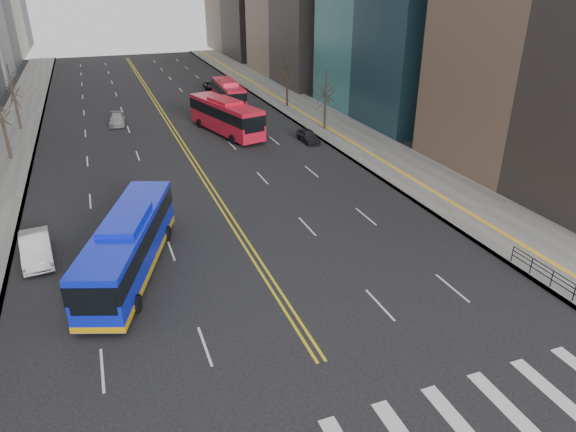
{
  "coord_description": "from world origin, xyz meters",
  "views": [
    {
      "loc": [
        -7.83,
        -11.38,
        15.84
      ],
      "look_at": [
        0.86,
        11.6,
        4.26
      ],
      "focal_mm": 32.0,
      "sensor_mm": 36.0,
      "label": 1
    }
  ],
  "objects": [
    {
      "name": "car_silver",
      "position": [
        -5.68,
        50.46,
        0.61
      ],
      "size": [
        2.14,
        4.34,
        1.21
      ],
      "primitive_type": "imported",
      "rotation": [
        0.0,
        0.0,
        -0.11
      ],
      "color": "#9D9CA2",
      "rests_on": "ground"
    },
    {
      "name": "blue_bus",
      "position": [
        -7.22,
        16.06,
        1.89
      ],
      "size": [
        6.71,
        12.57,
        3.6
      ],
      "color": "#0D1ED1",
      "rests_on": "ground"
    },
    {
      "name": "pedestrian_railing",
      "position": [
        14.3,
        6.0,
        0.82
      ],
      "size": [
        0.06,
        6.06,
        1.02
      ],
      "color": "black",
      "rests_on": "sidewalk_right"
    },
    {
      "name": "car_dark_far",
      "position": [
        9.14,
        67.38,
        0.53
      ],
      "size": [
        2.1,
        3.97,
        1.06
      ],
      "primitive_type": "imported",
      "rotation": [
        0.0,
        0.0,
        -0.09
      ],
      "color": "black",
      "rests_on": "ground"
    },
    {
      "name": "centerline",
      "position": [
        0.0,
        55.0,
        0.01
      ],
      "size": [
        0.55,
        100.0,
        0.01
      ],
      "color": "gold",
      "rests_on": "ground"
    },
    {
      "name": "red_bus_far",
      "position": [
        8.81,
        54.73,
        1.88
      ],
      "size": [
        3.07,
        10.7,
        3.38
      ],
      "color": "red",
      "rests_on": "ground"
    },
    {
      "name": "car_white",
      "position": [
        -12.5,
        19.6,
        0.79
      ],
      "size": [
        2.17,
        4.96,
        1.59
      ],
      "primitive_type": "imported",
      "rotation": [
        0.0,
        0.0,
        0.1
      ],
      "color": "silver",
      "rests_on": "ground"
    },
    {
      "name": "sidewalk_right",
      "position": [
        17.5,
        45.0,
        0.07
      ],
      "size": [
        7.0,
        130.0,
        0.15
      ],
      "primitive_type": "cube",
      "color": "gray",
      "rests_on": "ground"
    },
    {
      "name": "street_trees",
      "position": [
        -7.18,
        34.55,
        4.87
      ],
      "size": [
        35.2,
        47.2,
        7.6
      ],
      "color": "black",
      "rests_on": "ground"
    },
    {
      "name": "red_bus_near",
      "position": [
        5.29,
        42.5,
        2.1
      ],
      "size": [
        5.64,
        12.29,
        3.78
      ],
      "color": "red",
      "rests_on": "ground"
    },
    {
      "name": "sidewalk_left",
      "position": [
        -16.5,
        45.0,
        0.07
      ],
      "size": [
        5.0,
        130.0,
        0.15
      ],
      "primitive_type": "cube",
      "color": "gray",
      "rests_on": "ground"
    },
    {
      "name": "car_dark_mid",
      "position": [
        12.5,
        36.43,
        0.64
      ],
      "size": [
        1.54,
        3.77,
        1.28
      ],
      "primitive_type": "imported",
      "rotation": [
        0.0,
        0.0,
        -0.01
      ],
      "color": "black",
      "rests_on": "ground"
    }
  ]
}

